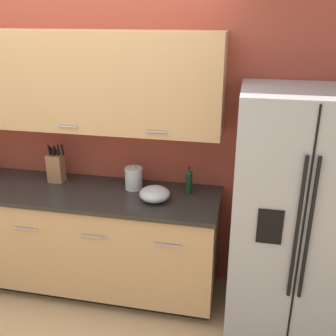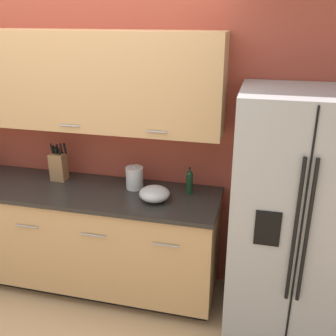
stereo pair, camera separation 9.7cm
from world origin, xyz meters
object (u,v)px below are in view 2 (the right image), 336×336
(refrigerator, at_px, (296,218))
(oil_bottle, at_px, (189,182))
(mixing_bowl, at_px, (154,194))
(knife_block, at_px, (58,166))
(steel_canister, at_px, (135,178))

(refrigerator, distance_m, oil_bottle, 0.83)
(mixing_bowl, bearing_deg, knife_block, 168.00)
(refrigerator, bearing_deg, oil_bottle, 167.99)
(steel_canister, relative_size, mixing_bowl, 0.84)
(oil_bottle, bearing_deg, mixing_bowl, -141.84)
(steel_canister, xyz_separation_m, mixing_bowl, (0.22, -0.18, -0.04))
(oil_bottle, bearing_deg, knife_block, 179.67)
(refrigerator, relative_size, steel_canister, 9.24)
(mixing_bowl, bearing_deg, oil_bottle, 38.16)
(refrigerator, distance_m, steel_canister, 1.27)
(oil_bottle, bearing_deg, refrigerator, -12.01)
(steel_canister, bearing_deg, refrigerator, -7.59)
(steel_canister, bearing_deg, oil_bottle, 0.48)
(refrigerator, distance_m, mixing_bowl, 1.04)
(refrigerator, height_order, oil_bottle, refrigerator)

